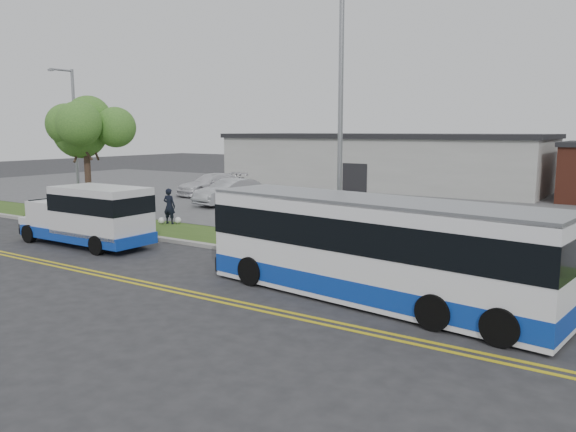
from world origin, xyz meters
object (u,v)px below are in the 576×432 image
Objects in this scene: parked_car_a at (231,192)px; streetlight_far at (74,133)px; parked_car_b at (212,184)px; streetlight_near at (340,113)px; pedestrian at (169,206)px; transit_bus at (372,249)px; shuttle_bus at (91,214)px; tree_west at (85,120)px.

streetlight_far is at bearing -131.35° from parked_car_a.
streetlight_far is at bearing -91.40° from parked_car_b.
streetlight_near reaches higher than pedestrian.
shuttle_bus is at bearing -174.91° from transit_bus.
parked_car_a is at bearing 69.42° from tree_west.
pedestrian is (-9.98, 1.27, -4.27)m from streetlight_near.
parked_car_a is (-2.03, 7.18, -0.07)m from pedestrian.
streetlight_near reaches higher than parked_car_b.
streetlight_far is 4.61× the size of pedestrian.
transit_bus is 1.98× the size of parked_car_b.
pedestrian is at bearing 172.73° from streetlight_near.
transit_bus is at bearing -30.66° from parked_car_a.
parked_car_b is at bearing 147.97° from transit_bus.
tree_west is at bearing 172.28° from transit_bus.
transit_bus is at bearing -52.19° from streetlight_near.
streetlight_near reaches higher than tree_west.
transit_bus is (22.43, -7.11, -3.06)m from streetlight_far.
shuttle_bus is at bearing -33.72° from streetlight_far.
transit_bus is (18.43, -4.90, -3.71)m from tree_west.
transit_bus reaches higher than shuttle_bus.
streetlight_far is (-19.00, 2.69, -0.76)m from streetlight_near.
shuttle_bus is 1.22× the size of parked_car_b.
tree_west is 1.09× the size of shuttle_bus.
shuttle_bus reaches higher than parked_car_b.
tree_west is 8.38m from shuttle_bus.
streetlight_near is 1.19× the size of streetlight_far.
parked_car_a reaches higher than parked_car_b.
streetlight_far is 0.78× the size of transit_bus.
shuttle_bus is (9.98, -6.66, -3.18)m from streetlight_far.
shuttle_bus is (-9.02, -3.97, -3.94)m from streetlight_near.
streetlight_far is 9.78m from pedestrian.
parked_car_b is (2.57, 9.09, -3.62)m from streetlight_far.
parked_car_b is (-6.46, 10.50, -0.11)m from pedestrian.
pedestrian is (-0.96, 5.25, -0.33)m from shuttle_bus.
streetlight_far is 10.11m from parked_car_b.
parked_car_a is 5.54m from parked_car_b.
transit_bus reaches higher than parked_car_a.
transit_bus reaches higher than pedestrian.
streetlight_far is at bearing 151.02° from tree_west.
pedestrian is at bearing -44.05° from parked_car_b.
streetlight_near reaches higher than streetlight_far.
parked_car_b is at bearing 74.23° from streetlight_far.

